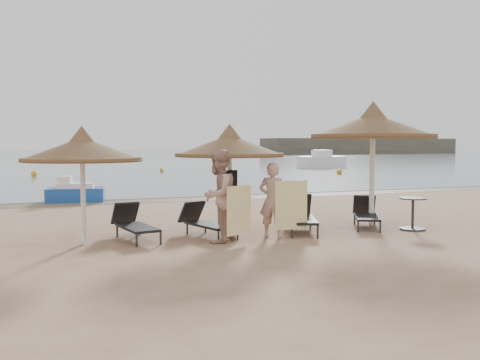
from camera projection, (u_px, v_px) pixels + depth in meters
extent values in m
plane|color=tan|center=(278.00, 243.00, 11.50)|extent=(160.00, 160.00, 0.00)
cube|color=slate|center=(69.00, 156.00, 86.13)|extent=(200.00, 140.00, 0.03)
cube|color=brown|center=(174.00, 200.00, 20.27)|extent=(200.00, 1.60, 0.01)
cube|color=#5B5448|center=(361.00, 146.00, 105.47)|extent=(40.00, 8.00, 3.00)
cube|color=white|center=(322.00, 162.00, 45.82)|extent=(4.00, 1.60, 1.00)
cube|color=white|center=(322.00, 153.00, 45.76)|extent=(1.50, 1.00, 0.60)
cylinder|color=white|center=(83.00, 201.00, 11.34)|extent=(0.11, 0.11, 1.84)
cone|color=brown|center=(82.00, 149.00, 11.27)|extent=(2.55, 2.55, 0.48)
cone|color=brown|center=(82.00, 135.00, 11.25)|extent=(0.61, 0.61, 0.40)
cylinder|color=brown|center=(82.00, 160.00, 11.28)|extent=(2.50, 2.50, 0.09)
cylinder|color=white|center=(230.00, 193.00, 12.78)|extent=(0.11, 0.11, 1.91)
cone|color=brown|center=(230.00, 145.00, 12.70)|extent=(2.64, 2.64, 0.50)
cone|color=brown|center=(230.00, 132.00, 12.68)|extent=(0.64, 0.64, 0.41)
cylinder|color=brown|center=(230.00, 155.00, 12.72)|extent=(2.59, 2.59, 0.09)
cylinder|color=white|center=(372.00, 180.00, 14.04)|extent=(0.14, 0.14, 2.37)
cone|color=brown|center=(373.00, 125.00, 13.94)|extent=(3.28, 3.28, 0.62)
cone|color=brown|center=(373.00, 111.00, 13.91)|extent=(0.79, 0.79, 0.51)
cylinder|color=brown|center=(373.00, 136.00, 13.96)|extent=(3.21, 3.21, 0.11)
cylinder|color=#2B2B2E|center=(137.00, 241.00, 11.07)|extent=(0.05, 0.05, 0.26)
cylinder|color=#2B2B2E|center=(161.00, 239.00, 11.34)|extent=(0.05, 0.05, 0.26)
cylinder|color=#2B2B2E|center=(117.00, 232.00, 12.21)|extent=(0.05, 0.05, 0.26)
cylinder|color=#2B2B2E|center=(139.00, 230.00, 12.48)|extent=(0.05, 0.05, 0.26)
cube|color=black|center=(137.00, 227.00, 11.81)|extent=(0.81, 1.49, 0.06)
cube|color=black|center=(125.00, 213.00, 12.51)|extent=(0.64, 0.49, 0.54)
cylinder|color=#2B2B2E|center=(218.00, 237.00, 11.53)|extent=(0.05, 0.05, 0.26)
cylinder|color=#2B2B2E|center=(237.00, 235.00, 11.84)|extent=(0.05, 0.05, 0.26)
cylinder|color=#2B2B2E|center=(187.00, 229.00, 12.55)|extent=(0.05, 0.05, 0.26)
cylinder|color=#2B2B2E|center=(205.00, 227.00, 12.86)|extent=(0.05, 0.05, 0.26)
cube|color=black|center=(210.00, 225.00, 12.22)|extent=(0.94, 1.48, 0.05)
cube|color=black|center=(192.00, 212.00, 12.84)|extent=(0.65, 0.53, 0.52)
cylinder|color=#2B2B2E|center=(292.00, 232.00, 12.08)|extent=(0.05, 0.05, 0.29)
cylinder|color=#2B2B2E|center=(318.00, 232.00, 12.07)|extent=(0.05, 0.05, 0.29)
cylinder|color=#2B2B2E|center=(287.00, 222.00, 13.54)|extent=(0.05, 0.05, 0.29)
cylinder|color=#2B2B2E|center=(310.00, 222.00, 13.53)|extent=(0.05, 0.05, 0.29)
cube|color=black|center=(301.00, 219.00, 12.85)|extent=(1.18, 1.69, 0.06)
cube|color=black|center=(298.00, 205.00, 13.74)|extent=(0.76, 0.65, 0.59)
cylinder|color=#2B2B2E|center=(358.00, 227.00, 12.91)|extent=(0.05, 0.05, 0.26)
cylinder|color=#2B2B2E|center=(380.00, 227.00, 12.83)|extent=(0.05, 0.05, 0.26)
cylinder|color=#2B2B2E|center=(355.00, 219.00, 14.19)|extent=(0.05, 0.05, 0.26)
cylinder|color=#2B2B2E|center=(375.00, 220.00, 14.11)|extent=(0.05, 0.05, 0.26)
cube|color=black|center=(367.00, 217.00, 13.55)|extent=(1.18, 1.49, 0.06)
cube|color=black|center=(364.00, 204.00, 14.33)|extent=(0.69, 0.62, 0.52)
cylinder|color=#2B2B2E|center=(412.00, 229.00, 13.28)|extent=(0.62, 0.62, 0.04)
cylinder|color=#2B2B2E|center=(413.00, 214.00, 13.26)|extent=(0.07, 0.07, 0.75)
cylinder|color=#2B2B2E|center=(413.00, 198.00, 13.23)|extent=(0.67, 0.67, 0.03)
imported|color=tan|center=(218.00, 189.00, 11.55)|extent=(1.27, 1.25, 2.35)
imported|color=tan|center=(273.00, 194.00, 12.09)|extent=(1.09, 1.04, 2.00)
cube|color=yellow|center=(239.00, 210.00, 11.38)|extent=(0.68, 0.35, 1.05)
cube|color=yellow|center=(291.00, 205.00, 11.99)|extent=(0.79, 0.04, 1.10)
cube|color=white|center=(227.00, 184.00, 12.94)|extent=(0.28, 0.09, 0.35)
cube|color=black|center=(232.00, 178.00, 12.61)|extent=(0.29, 0.20, 0.39)
cube|color=#1949A0|center=(76.00, 195.00, 19.69)|extent=(2.19, 1.51, 0.51)
cube|color=white|center=(75.00, 186.00, 19.67)|extent=(1.44, 1.21, 0.23)
cube|color=white|center=(65.00, 180.00, 19.59)|extent=(0.59, 0.89, 0.32)
sphere|color=gold|center=(162.00, 170.00, 39.56)|extent=(0.31, 0.31, 0.31)
sphere|color=gold|center=(339.00, 172.00, 36.48)|extent=(0.39, 0.39, 0.39)
sphere|color=gold|center=(34.00, 174.00, 33.97)|extent=(0.39, 0.39, 0.39)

